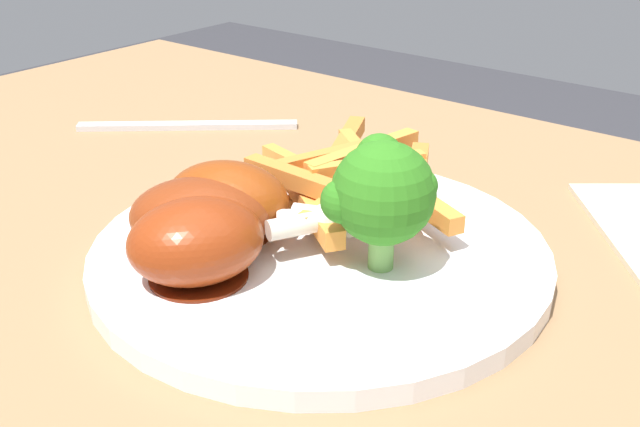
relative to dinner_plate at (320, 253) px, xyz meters
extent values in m
cube|color=#8E6B47|center=(0.04, 0.05, -0.02)|extent=(0.97, 0.74, 0.03)
cylinder|color=brown|center=(0.46, -0.27, -0.38)|extent=(0.06, 0.06, 0.69)
cylinder|color=white|center=(0.00, 0.00, 0.00)|extent=(0.27, 0.27, 0.01)
cylinder|color=#79B256|center=(-0.04, 0.00, 0.02)|extent=(0.01, 0.01, 0.02)
sphere|color=#2C721B|center=(-0.04, 0.00, 0.05)|extent=(0.06, 0.06, 0.06)
sphere|color=#2C721B|center=(-0.03, -0.02, 0.06)|extent=(0.03, 0.03, 0.03)
sphere|color=#2C721B|center=(-0.03, 0.02, 0.05)|extent=(0.02, 0.02, 0.02)
sphere|color=#2C721B|center=(-0.06, -0.01, 0.06)|extent=(0.02, 0.02, 0.02)
cube|color=orange|center=(0.02, -0.05, 0.01)|extent=(0.08, 0.07, 0.01)
cube|color=orange|center=(0.01, -0.04, 0.03)|extent=(0.03, 0.11, 0.01)
cube|color=orange|center=(0.01, -0.05, 0.02)|extent=(0.03, 0.09, 0.01)
cube|color=orange|center=(0.00, -0.05, 0.04)|extent=(0.05, 0.07, 0.01)
cube|color=orange|center=(0.01, -0.01, 0.02)|extent=(0.08, 0.06, 0.01)
cube|color=orange|center=(0.02, -0.01, 0.03)|extent=(0.09, 0.01, 0.01)
cube|color=orange|center=(0.04, -0.06, 0.03)|extent=(0.04, 0.08, 0.01)
cube|color=#C4712D|center=(-0.02, -0.07, 0.03)|extent=(0.04, 0.06, 0.01)
cube|color=orange|center=(0.04, -0.04, 0.03)|extent=(0.10, 0.03, 0.01)
cube|color=orange|center=(-0.02, -0.05, 0.03)|extent=(0.08, 0.07, 0.01)
cube|color=orange|center=(0.02, -0.07, 0.03)|extent=(0.08, 0.06, 0.01)
cube|color=orange|center=(0.02, -0.07, 0.04)|extent=(0.03, 0.09, 0.01)
cube|color=#C2702C|center=(0.04, -0.08, 0.03)|extent=(0.06, 0.10, 0.01)
cube|color=orange|center=(0.03, -0.07, 0.01)|extent=(0.10, 0.02, 0.01)
cube|color=orange|center=(-0.03, -0.06, 0.02)|extent=(0.08, 0.04, 0.01)
cylinder|color=#632109|center=(0.05, 0.02, 0.01)|extent=(0.05, 0.05, 0.00)
ellipsoid|color=#8D3810|center=(0.05, 0.02, 0.03)|extent=(0.09, 0.08, 0.05)
cylinder|color=beige|center=(0.00, 0.00, 0.03)|extent=(0.03, 0.02, 0.01)
sphere|color=silver|center=(-0.02, 0.00, 0.03)|extent=(0.02, 0.02, 0.02)
cylinder|color=#5F1C0A|center=(0.03, 0.07, 0.01)|extent=(0.05, 0.05, 0.00)
ellipsoid|color=maroon|center=(0.03, 0.07, 0.03)|extent=(0.09, 0.09, 0.04)
cylinder|color=beige|center=(0.00, 0.02, 0.03)|extent=(0.03, 0.04, 0.01)
sphere|color=silver|center=(-0.01, 0.00, 0.03)|extent=(0.02, 0.02, 0.02)
cylinder|color=#591C0B|center=(0.05, 0.05, 0.01)|extent=(0.05, 0.05, 0.00)
ellipsoid|color=maroon|center=(0.05, 0.05, 0.03)|extent=(0.10, 0.10, 0.04)
cylinder|color=beige|center=(0.00, 0.01, 0.03)|extent=(0.03, 0.03, 0.01)
sphere|color=silver|center=(-0.01, 0.00, 0.03)|extent=(0.02, 0.02, 0.02)
cube|color=silver|center=(0.24, -0.11, 0.00)|extent=(0.15, 0.13, 0.00)
camera|label=1|loc=(-0.24, 0.31, 0.21)|focal=42.63mm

